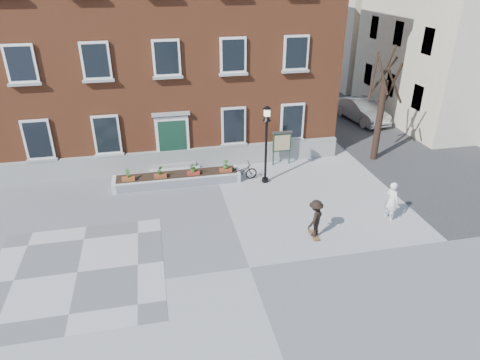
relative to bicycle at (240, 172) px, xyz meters
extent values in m
plane|color=#959597|center=(-1.14, -6.93, -0.45)|extent=(100.00, 100.00, 0.00)
cube|color=#5F5F61|center=(-7.14, -5.93, -0.45)|extent=(6.00, 6.00, 0.01)
imported|color=black|center=(0.00, 0.00, 0.00)|extent=(1.77, 0.73, 0.91)
imported|color=silver|center=(10.11, 7.29, 0.31)|extent=(2.31, 4.85, 1.53)
imported|color=white|center=(5.42, -4.94, 0.42)|extent=(0.57, 0.72, 1.74)
cube|color=brown|center=(-3.14, 7.07, 5.55)|extent=(18.00, 10.00, 12.00)
cube|color=gray|center=(-3.14, 1.95, 0.10)|extent=(18.00, 0.24, 1.10)
cube|color=#A6A6A1|center=(-3.14, 1.82, -0.35)|extent=(2.60, 0.80, 0.20)
cube|color=gray|center=(-3.14, 1.97, -0.15)|extent=(2.20, 0.50, 0.20)
cube|color=silver|center=(-3.14, 1.99, 1.20)|extent=(1.70, 0.12, 2.50)
cube|color=#133424|center=(-3.14, 1.94, 1.10)|extent=(1.40, 0.06, 2.30)
cube|color=#9A9A95|center=(-3.14, 1.95, 2.60)|extent=(1.90, 0.25, 0.15)
cube|color=silver|center=(-9.54, 1.97, 1.75)|extent=(1.30, 0.10, 2.00)
cube|color=black|center=(-9.54, 1.92, 1.75)|extent=(1.08, 0.04, 1.78)
cube|color=gray|center=(-9.54, 1.91, 0.69)|extent=(1.44, 0.20, 0.12)
cube|color=white|center=(-9.54, 1.97, 5.35)|extent=(1.30, 0.10, 1.70)
cube|color=black|center=(-9.54, 1.92, 5.35)|extent=(1.08, 0.04, 1.48)
cube|color=gray|center=(-9.54, 1.91, 4.44)|extent=(1.44, 0.20, 0.12)
cube|color=silver|center=(-6.34, 1.97, 1.75)|extent=(1.30, 0.10, 2.00)
cube|color=black|center=(-6.34, 1.92, 1.75)|extent=(1.08, 0.04, 1.78)
cube|color=#ABABA6|center=(-6.34, 1.91, 0.69)|extent=(1.44, 0.20, 0.12)
cube|color=white|center=(-6.34, 1.97, 5.35)|extent=(1.30, 0.10, 1.70)
cube|color=black|center=(-6.34, 1.92, 5.35)|extent=(1.08, 0.04, 1.48)
cube|color=#A5A59F|center=(-6.34, 1.91, 4.44)|extent=(1.44, 0.20, 0.12)
cube|color=white|center=(-3.14, 1.97, 5.35)|extent=(1.30, 0.10, 1.70)
cube|color=black|center=(-3.14, 1.92, 5.35)|extent=(1.08, 0.04, 1.48)
cube|color=#969792|center=(-3.14, 1.91, 4.44)|extent=(1.44, 0.20, 0.12)
cube|color=silver|center=(0.06, 1.97, 1.75)|extent=(1.30, 0.10, 2.00)
cube|color=black|center=(0.06, 1.92, 1.75)|extent=(1.08, 0.04, 1.78)
cube|color=#969691|center=(0.06, 1.91, 0.69)|extent=(1.44, 0.20, 0.12)
cube|color=white|center=(0.06, 1.97, 5.35)|extent=(1.30, 0.10, 1.70)
cube|color=black|center=(0.06, 1.92, 5.35)|extent=(1.08, 0.04, 1.48)
cube|color=#A6A5A0|center=(0.06, 1.91, 4.44)|extent=(1.44, 0.20, 0.12)
cube|color=white|center=(3.26, 1.97, 1.75)|extent=(1.30, 0.10, 2.00)
cube|color=black|center=(3.26, 1.92, 1.75)|extent=(1.08, 0.04, 1.78)
cube|color=#9B9B96|center=(3.26, 1.91, 0.69)|extent=(1.44, 0.20, 0.12)
cube|color=silver|center=(3.26, 1.97, 5.35)|extent=(1.30, 0.10, 1.70)
cube|color=black|center=(3.26, 1.92, 5.35)|extent=(1.08, 0.04, 1.48)
cube|color=#9B9B96|center=(3.26, 1.91, 4.44)|extent=(1.44, 0.20, 0.12)
cube|color=silver|center=(-3.14, 0.27, -0.20)|extent=(6.20, 1.10, 0.50)
cube|color=#AEAEAE|center=(-3.14, -0.29, -0.20)|extent=(5.80, 0.02, 0.40)
cube|color=black|center=(-3.14, 0.27, 0.05)|extent=(5.80, 0.90, 0.06)
cube|color=brown|center=(-5.44, 0.02, 0.15)|extent=(0.60, 0.25, 0.20)
imported|color=#2C691F|center=(-5.44, 0.02, 0.47)|extent=(0.24, 0.24, 0.45)
cube|color=brown|center=(-3.94, 0.02, 0.15)|extent=(0.60, 0.25, 0.20)
imported|color=#2E661E|center=(-3.94, 0.02, 0.47)|extent=(0.25, 0.25, 0.45)
cube|color=maroon|center=(-2.34, 0.02, 0.15)|extent=(0.60, 0.25, 0.20)
imported|color=#2E641E|center=(-2.34, 0.02, 0.47)|extent=(0.40, 0.40, 0.45)
cube|color=brown|center=(-0.74, 0.02, 0.15)|extent=(0.60, 0.25, 0.20)
imported|color=#30671F|center=(-0.74, 0.02, 0.47)|extent=(0.25, 0.25, 0.45)
cylinder|color=#321F16|center=(7.86, 1.07, 1.75)|extent=(0.36, 0.36, 4.40)
cylinder|color=#2F2015|center=(8.37, 1.07, 3.83)|extent=(0.12, 1.12, 2.23)
cylinder|color=black|center=(8.03, 1.59, 4.10)|extent=(1.18, 0.49, 1.97)
cylinder|color=black|center=(7.37, 1.43, 4.09)|extent=(0.88, 1.14, 2.35)
cylinder|color=black|center=(7.56, 0.85, 4.27)|extent=(0.60, 0.77, 1.90)
cylinder|color=#2F1F14|center=(8.07, 0.44, 3.79)|extent=(1.39, 0.55, 1.95)
cylinder|color=#2F2115|center=(8.02, 1.20, 4.92)|extent=(0.43, 0.48, 1.58)
cube|color=#3C3C3E|center=(10.86, 11.07, -0.45)|extent=(8.00, 36.00, 0.01)
cube|color=beige|center=(16.86, 7.07, 6.55)|extent=(10.00, 11.00, 14.00)
cube|color=beige|center=(16.86, 19.07, 6.05)|extent=(10.00, 11.00, 13.00)
cube|color=black|center=(11.90, 3.87, 2.05)|extent=(0.08, 1.00, 1.50)
cube|color=black|center=(11.90, 7.07, 2.05)|extent=(0.08, 1.00, 1.50)
cube|color=black|center=(11.90, 10.27, 2.05)|extent=(0.08, 1.00, 1.50)
cube|color=black|center=(11.90, 3.87, 5.35)|extent=(0.08, 1.00, 1.50)
cube|color=black|center=(11.90, 7.07, 5.35)|extent=(0.08, 1.00, 1.50)
cube|color=black|center=(11.90, 10.27, 5.35)|extent=(0.08, 1.00, 1.50)
cylinder|color=black|center=(1.17, -0.45, -0.35)|extent=(0.32, 0.32, 0.20)
cylinder|color=black|center=(1.17, -0.45, 1.15)|extent=(0.12, 0.12, 3.20)
cone|color=black|center=(1.17, -0.45, 2.90)|extent=(0.40, 0.40, 0.30)
cube|color=beige|center=(1.17, -0.45, 3.15)|extent=(0.24, 0.24, 0.34)
cone|color=black|center=(1.17, -0.45, 3.40)|extent=(0.40, 0.40, 0.16)
cylinder|color=#183022|center=(2.13, 1.46, 0.45)|extent=(0.08, 0.08, 1.80)
cylinder|color=#1B3729|center=(3.03, 1.46, 0.45)|extent=(0.08, 0.08, 1.80)
cube|color=#172F20|center=(2.58, 1.46, 0.80)|extent=(1.00, 0.10, 1.00)
cube|color=#C9BE82|center=(2.58, 1.40, 0.80)|extent=(0.85, 0.02, 0.85)
cube|color=#393431|center=(2.58, 1.46, 1.37)|extent=(1.10, 0.16, 0.10)
cube|color=brown|center=(1.82, -5.53, -0.39)|extent=(0.22, 0.78, 0.03)
cylinder|color=black|center=(1.73, -5.81, -0.43)|extent=(0.03, 0.05, 0.05)
cylinder|color=black|center=(1.91, -5.81, -0.43)|extent=(0.03, 0.05, 0.05)
cylinder|color=black|center=(1.73, -5.25, -0.43)|extent=(0.03, 0.05, 0.05)
cylinder|color=black|center=(1.91, -5.25, -0.43)|extent=(0.03, 0.05, 0.05)
imported|color=black|center=(1.82, -5.53, 0.40)|extent=(1.12, 1.11, 1.55)
camera|label=1|loc=(-4.02, -18.86, 9.19)|focal=32.00mm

